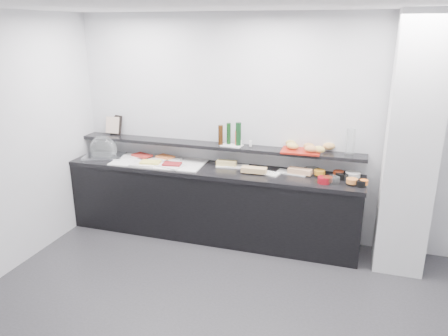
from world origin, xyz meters
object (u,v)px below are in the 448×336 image
(condiment_tray, at_px, (232,145))
(carafe, at_px, (350,142))
(sandwich_plate_mid, at_px, (265,173))
(framed_print, at_px, (116,125))
(cloche_base, at_px, (104,157))
(bread_tray, at_px, (301,151))

(condiment_tray, xyz_separation_m, carafe, (1.37, 0.01, 0.14))
(sandwich_plate_mid, distance_m, framed_print, 2.16)
(framed_print, height_order, carafe, carafe)
(cloche_base, relative_size, carafe, 1.64)
(framed_print, relative_size, condiment_tray, 1.02)
(framed_print, height_order, bread_tray, framed_print)
(cloche_base, distance_m, carafe, 3.08)
(cloche_base, bearing_deg, carafe, -11.29)
(cloche_base, xyz_separation_m, condiment_tray, (1.67, 0.21, 0.24))
(condiment_tray, distance_m, carafe, 1.38)
(framed_print, distance_m, condiment_tray, 1.66)
(sandwich_plate_mid, height_order, framed_print, framed_print)
(cloche_base, height_order, bread_tray, bread_tray)
(cloche_base, height_order, condiment_tray, condiment_tray)
(sandwich_plate_mid, xyz_separation_m, framed_print, (-2.11, 0.27, 0.37))
(sandwich_plate_mid, bearing_deg, condiment_tray, 175.68)
(cloche_base, distance_m, condiment_tray, 1.70)
(sandwich_plate_mid, height_order, bread_tray, bread_tray)
(carafe, bearing_deg, condiment_tray, -179.39)
(cloche_base, relative_size, sandwich_plate_mid, 1.44)
(sandwich_plate_mid, relative_size, framed_print, 1.31)
(condiment_tray, bearing_deg, carafe, 6.79)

